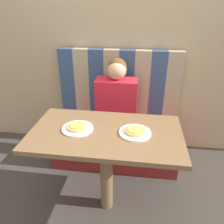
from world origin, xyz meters
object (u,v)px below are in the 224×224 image
at_px(plate_right, 135,133).
at_px(pizza_left, 77,127).
at_px(person, 117,95).
at_px(plate_left, 77,129).
at_px(pizza_right, 135,131).

relative_size(plate_right, pizza_left, 1.58).
relative_size(person, plate_left, 2.99).
xyz_separation_m(plate_left, pizza_left, (0.00, 0.00, 0.02)).
height_order(person, pizza_right, person).
xyz_separation_m(plate_right, pizza_left, (-0.41, 0.00, 0.02)).
distance_m(plate_right, pizza_left, 0.41).
distance_m(plate_left, pizza_left, 0.02).
bearing_deg(person, plate_left, -107.32).
bearing_deg(pizza_right, person, 107.32).
bearing_deg(pizza_right, plate_left, 180.00).
bearing_deg(pizza_left, pizza_right, 0.00).
bearing_deg(plate_right, pizza_right, 0.00).
bearing_deg(pizza_left, plate_right, 0.00).
bearing_deg(plate_left, pizza_right, 0.00).
bearing_deg(pizza_left, plate_left, 0.00).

